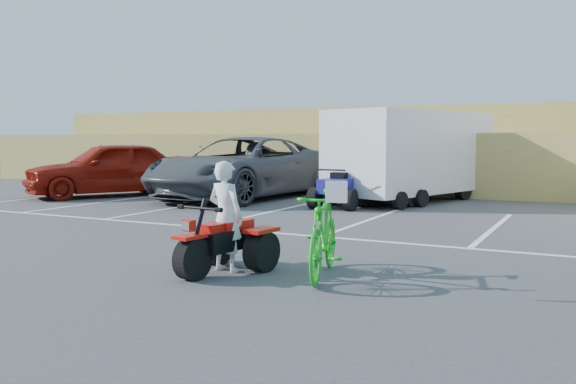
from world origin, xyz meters
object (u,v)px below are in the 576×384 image
at_px(red_trike_atv, 219,273).
at_px(grey_pickup, 243,168).
at_px(rider, 226,216).
at_px(green_dirt_bike, 324,234).
at_px(red_car, 109,169).
at_px(cargo_trailer, 411,153).
at_px(quad_atv_green, 398,207).
at_px(quad_atv_blue, 340,208).

xyz_separation_m(red_trike_atv, grey_pickup, (-5.19, 9.13, 0.94)).
height_order(red_trike_atv, rider, rider).
relative_size(red_trike_atv, green_dirt_bike, 0.77).
height_order(rider, grey_pickup, grey_pickup).
height_order(rider, red_car, red_car).
bearing_deg(red_trike_atv, cargo_trailer, 99.65).
xyz_separation_m(green_dirt_bike, grey_pickup, (-6.56, 8.71, 0.37)).
bearing_deg(green_dirt_bike, quad_atv_green, 85.99).
bearing_deg(green_dirt_bike, red_trike_atv, -177.45).
height_order(green_dirt_bike, grey_pickup, grey_pickup).
distance_m(grey_pickup, red_car, 4.40).
bearing_deg(quad_atv_blue, cargo_trailer, 67.62).
relative_size(rider, cargo_trailer, 0.25).
distance_m(red_trike_atv, grey_pickup, 10.55).
relative_size(grey_pickup, quad_atv_green, 4.96).
bearing_deg(red_car, quad_atv_blue, 32.38).
distance_m(cargo_trailer, quad_atv_green, 2.27).
height_order(green_dirt_bike, red_car, red_car).
xyz_separation_m(rider, grey_pickup, (-5.21, 8.98, 0.18)).
height_order(rider, cargo_trailer, cargo_trailer).
relative_size(red_trike_atv, grey_pickup, 0.22).
xyz_separation_m(rider, quad_atv_blue, (-1.53, 7.90, -0.76)).
bearing_deg(red_trike_atv, green_dirt_bike, 24.78).
bearing_deg(cargo_trailer, red_car, -144.44).
relative_size(grey_pickup, cargo_trailer, 1.13).
bearing_deg(green_dirt_bike, red_car, 130.91).
distance_m(green_dirt_bike, cargo_trailer, 10.46).
xyz_separation_m(green_dirt_bike, cargo_trailer, (-1.74, 10.28, 0.83)).
xyz_separation_m(rider, cargo_trailer, (-0.39, 10.55, 0.65)).
height_order(red_trike_atv, red_car, red_car).
xyz_separation_m(cargo_trailer, quad_atv_blue, (-1.14, -2.65, -1.41)).
distance_m(rider, green_dirt_bike, 1.39).
height_order(green_dirt_bike, quad_atv_green, green_dirt_bike).
height_order(grey_pickup, red_car, grey_pickup).
relative_size(rider, quad_atv_green, 1.11).
height_order(grey_pickup, cargo_trailer, cargo_trailer).
relative_size(cargo_trailer, quad_atv_blue, 3.69).
bearing_deg(cargo_trailer, red_trike_atv, -70.09).
bearing_deg(quad_atv_blue, red_trike_atv, -78.51).
bearing_deg(grey_pickup, green_dirt_bike, -47.66).
bearing_deg(grey_pickup, quad_atv_blue, -11.04).
bearing_deg(red_trike_atv, quad_atv_green, 99.04).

